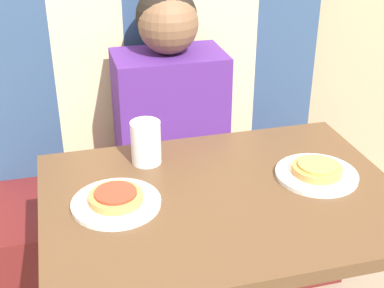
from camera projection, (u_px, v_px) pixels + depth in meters
The scene contains 9 objects.
booth_seat at pixel (172, 227), 2.11m from camera, with size 1.27×0.50×0.42m.
booth_backrest at pixel (157, 70), 2.03m from camera, with size 1.27×0.08×0.74m.
dining_table at pixel (222, 230), 1.40m from camera, with size 0.90×0.66×0.74m.
person at pixel (169, 96), 1.86m from camera, with size 0.38×0.25×0.72m.
plate_left at pixel (116, 203), 1.30m from camera, with size 0.22×0.22×0.01m.
plate_right at pixel (316, 175), 1.42m from camera, with size 0.22×0.22×0.01m.
pizza_left at pixel (116, 197), 1.29m from camera, with size 0.13×0.13×0.03m.
pizza_right at pixel (317, 169), 1.41m from camera, with size 0.13×0.13×0.03m.
drinking_cup at pixel (146, 142), 1.46m from camera, with size 0.08×0.08×0.12m.
Camera 1 is at (-0.37, -1.08, 1.47)m, focal length 50.00 mm.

